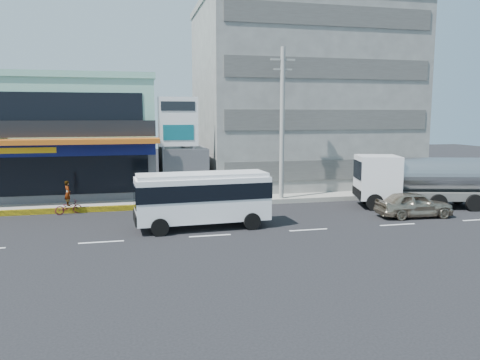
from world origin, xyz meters
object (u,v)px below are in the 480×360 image
Objects in this scene: sedan at (414,204)px; motorcycle_rider at (68,203)px; shop_building at (67,139)px; satellite_dish at (183,146)px; utility_pole_near at (282,124)px; minibus at (203,195)px; billboard at (178,127)px; tanker_truck at (418,180)px; concrete_building at (300,99)px.

motorcycle_rider is (-19.12, 5.30, -0.09)m from sedan.
shop_building reaches higher than satellite_dish.
utility_pole_near is 2.33× the size of sedan.
billboard is at bearing 93.10° from minibus.
satellite_dish is 0.35× the size of sedan.
shop_building reaches higher than tanker_truck.
satellite_dish reaches higher than motorcycle_rider.
minibus is 3.50× the size of motorcycle_rider.
satellite_dish is 2.31m from billboard.
minibus is (0.41, -7.55, -3.24)m from billboard.
concrete_building reaches higher than utility_pole_near.
satellite_dish reaches higher than sedan.
satellite_dish is at bearing 153.09° from tanker_truck.
motorcycle_rider is (-17.20, -8.20, -6.35)m from concrete_building.
utility_pole_near is 9.45m from sedan.
billboard is (-10.50, -5.80, -2.07)m from concrete_building.
minibus is (-10.09, -13.35, -5.32)m from concrete_building.
tanker_truck is (1.87, 2.50, 1.00)m from sedan.
shop_building is 6.33× the size of motorcycle_rider.
concrete_building is (18.00, 1.05, 3.00)m from shop_building.
tanker_truck is at bearing -20.00° from billboard.
billboard is 1.01× the size of minibus.
concrete_building is 2.34× the size of minibus.
billboard is 0.81× the size of tanker_truck.
concrete_building is 15.01m from sedan.
billboard is at bearing 19.70° from motorcycle_rider.
minibus is 1.59× the size of sedan.
tanker_truck reaches higher than sedan.
utility_pole_near reaches higher than satellite_dish.
satellite_dish is at bearing 74.48° from billboard.
tanker_truck is (13.88, 2.35, 0.05)m from minibus.
satellite_dish is 0.22× the size of minibus.
utility_pole_near reaches higher than motorcycle_rider.
satellite_dish is 8.84m from motorcycle_rider.
utility_pole_near reaches higher than sedan.
satellite_dish is at bearing -20.21° from shop_building.
sedan is at bearing -31.80° from billboard.
satellite_dish is at bearing 149.04° from utility_pole_near.
shop_building reaches higher than motorcycle_rider.
utility_pole_near is 9.16m from tanker_truck.
satellite_dish is 0.22× the size of billboard.
billboard is (-0.50, -1.80, 1.35)m from satellite_dish.
shop_building is 1.45× the size of tanker_truck.
minibus is (-0.09, -9.35, -1.89)m from satellite_dish.
satellite_dish is 0.18× the size of tanker_truck.
minibus is (-6.09, -5.75, -3.47)m from utility_pole_near.
utility_pole_near is 13.96m from motorcycle_rider.
shop_building is at bearing 155.47° from tanker_truck.
satellite_dish is at bearing -158.20° from concrete_building.
shop_building is at bearing -176.65° from concrete_building.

